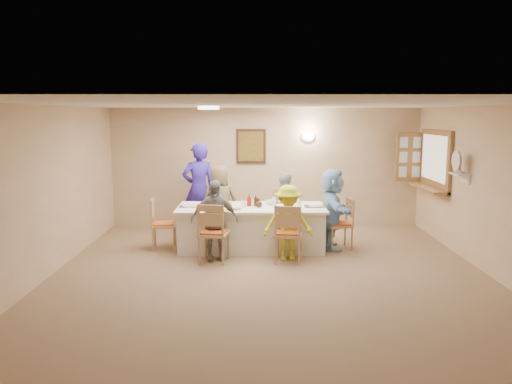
{
  "coord_description": "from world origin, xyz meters",
  "views": [
    {
      "loc": [
        -0.22,
        -7.02,
        2.36
      ],
      "look_at": [
        -0.2,
        1.4,
        1.05
      ],
      "focal_mm": 35.0,
      "sensor_mm": 36.0,
      "label": 1
    }
  ],
  "objects_px": {
    "chair_back_left": "(221,215)",
    "diner_back_left": "(220,202)",
    "dining_table": "(252,228)",
    "diner_right_end": "(332,209)",
    "serving_hatch": "(435,160)",
    "chair_front_right": "(288,233)",
    "caregiver": "(199,189)",
    "chair_back_right": "(283,214)",
    "diner_front_right": "(288,223)",
    "diner_front_left": "(214,220)",
    "diner_back_right": "(283,206)",
    "chair_front_left": "(214,232)",
    "chair_right_end": "(339,224)",
    "desk_fan": "(459,165)",
    "condiment_ketchup": "(249,200)",
    "chair_left_end": "(164,224)"
  },
  "relations": [
    {
      "from": "diner_front_right",
      "to": "diner_front_left",
      "type": "bearing_deg",
      "value": 179.87
    },
    {
      "from": "chair_right_end",
      "to": "condiment_ketchup",
      "type": "height_order",
      "value": "condiment_ketchup"
    },
    {
      "from": "diner_right_end",
      "to": "dining_table",
      "type": "bearing_deg",
      "value": 88.47
    },
    {
      "from": "chair_front_left",
      "to": "diner_back_right",
      "type": "height_order",
      "value": "diner_back_right"
    },
    {
      "from": "chair_front_right",
      "to": "diner_front_right",
      "type": "relative_size",
      "value": 0.77
    },
    {
      "from": "dining_table",
      "to": "diner_back_right",
      "type": "relative_size",
      "value": 2.02
    },
    {
      "from": "chair_front_left",
      "to": "diner_front_right",
      "type": "bearing_deg",
      "value": -164.65
    },
    {
      "from": "chair_back_right",
      "to": "chair_front_right",
      "type": "xyz_separation_m",
      "value": [
        0.0,
        -1.6,
        0.01
      ]
    },
    {
      "from": "chair_right_end",
      "to": "desk_fan",
      "type": "bearing_deg",
      "value": 64.45
    },
    {
      "from": "chair_left_end",
      "to": "caregiver",
      "type": "relative_size",
      "value": 0.5
    },
    {
      "from": "diner_front_left",
      "to": "diner_back_left",
      "type": "bearing_deg",
      "value": 78.26
    },
    {
      "from": "diner_front_right",
      "to": "condiment_ketchup",
      "type": "relative_size",
      "value": 5.71
    },
    {
      "from": "dining_table",
      "to": "diner_right_end",
      "type": "bearing_deg",
      "value": 0.0
    },
    {
      "from": "chair_back_left",
      "to": "diner_right_end",
      "type": "height_order",
      "value": "diner_right_end"
    },
    {
      "from": "diner_back_right",
      "to": "diner_front_left",
      "type": "xyz_separation_m",
      "value": [
        -1.2,
        -1.36,
        0.02
      ]
    },
    {
      "from": "chair_right_end",
      "to": "diner_back_left",
      "type": "bearing_deg",
      "value": -116.43
    },
    {
      "from": "chair_back_right",
      "to": "diner_front_left",
      "type": "distance_m",
      "value": 1.91
    },
    {
      "from": "diner_front_right",
      "to": "diner_back_right",
      "type": "bearing_deg",
      "value": 89.87
    },
    {
      "from": "dining_table",
      "to": "chair_front_right",
      "type": "relative_size",
      "value": 2.7
    },
    {
      "from": "chair_left_end",
      "to": "diner_front_left",
      "type": "height_order",
      "value": "diner_front_left"
    },
    {
      "from": "desk_fan",
      "to": "diner_back_left",
      "type": "height_order",
      "value": "desk_fan"
    },
    {
      "from": "chair_back_right",
      "to": "chair_front_left",
      "type": "xyz_separation_m",
      "value": [
        -1.2,
        -1.6,
        0.02
      ]
    },
    {
      "from": "diner_back_right",
      "to": "caregiver",
      "type": "distance_m",
      "value": 1.74
    },
    {
      "from": "chair_left_end",
      "to": "chair_front_right",
      "type": "bearing_deg",
      "value": -116.09
    },
    {
      "from": "chair_back_left",
      "to": "diner_right_end",
      "type": "distance_m",
      "value": 2.19
    },
    {
      "from": "dining_table",
      "to": "chair_back_right",
      "type": "bearing_deg",
      "value": 53.13
    },
    {
      "from": "chair_right_end",
      "to": "dining_table",
      "type": "bearing_deg",
      "value": -98.88
    },
    {
      "from": "chair_right_end",
      "to": "condiment_ketchup",
      "type": "relative_size",
      "value": 4.17
    },
    {
      "from": "diner_front_left",
      "to": "serving_hatch",
      "type": "bearing_deg",
      "value": 8.19
    },
    {
      "from": "chair_back_left",
      "to": "diner_back_left",
      "type": "xyz_separation_m",
      "value": [
        0.0,
        -0.12,
        0.27
      ]
    },
    {
      "from": "dining_table",
      "to": "diner_front_left",
      "type": "xyz_separation_m",
      "value": [
        -0.6,
        -0.68,
        0.28
      ]
    },
    {
      "from": "chair_front_left",
      "to": "diner_back_right",
      "type": "xyz_separation_m",
      "value": [
        1.2,
        1.48,
        0.15
      ]
    },
    {
      "from": "chair_front_right",
      "to": "chair_right_end",
      "type": "xyz_separation_m",
      "value": [
        0.95,
        0.8,
        -0.03
      ]
    },
    {
      "from": "dining_table",
      "to": "caregiver",
      "type": "distance_m",
      "value": 1.64
    },
    {
      "from": "serving_hatch",
      "to": "diner_right_end",
      "type": "relative_size",
      "value": 1.05
    },
    {
      "from": "chair_front_right",
      "to": "diner_back_left",
      "type": "relative_size",
      "value": 0.67
    },
    {
      "from": "serving_hatch",
      "to": "chair_front_left",
      "type": "xyz_separation_m",
      "value": [
        -4.09,
        -1.6,
        -1.01
      ]
    },
    {
      "from": "chair_back_right",
      "to": "diner_back_right",
      "type": "xyz_separation_m",
      "value": [
        -0.0,
        -0.12,
        0.17
      ]
    },
    {
      "from": "diner_front_right",
      "to": "caregiver",
      "type": "distance_m",
      "value": 2.48
    },
    {
      "from": "caregiver",
      "to": "condiment_ketchup",
      "type": "bearing_deg",
      "value": 111.69
    },
    {
      "from": "desk_fan",
      "to": "chair_left_end",
      "type": "bearing_deg",
      "value": 173.66
    },
    {
      "from": "diner_back_right",
      "to": "caregiver",
      "type": "xyz_separation_m",
      "value": [
        -1.65,
        0.47,
        0.26
      ]
    },
    {
      "from": "dining_table",
      "to": "chair_front_left",
      "type": "xyz_separation_m",
      "value": [
        -0.6,
        -0.8,
        0.11
      ]
    },
    {
      "from": "chair_back_right",
      "to": "chair_front_left",
      "type": "bearing_deg",
      "value": -121.49
    },
    {
      "from": "serving_hatch",
      "to": "chair_front_right",
      "type": "xyz_separation_m",
      "value": [
        -2.89,
        -1.6,
        -1.02
      ]
    },
    {
      "from": "serving_hatch",
      "to": "caregiver",
      "type": "xyz_separation_m",
      "value": [
        -4.54,
        0.35,
        -0.59
      ]
    },
    {
      "from": "chair_front_left",
      "to": "chair_right_end",
      "type": "height_order",
      "value": "chair_front_left"
    },
    {
      "from": "diner_right_end",
      "to": "caregiver",
      "type": "bearing_deg",
      "value": 63.51
    },
    {
      "from": "chair_back_left",
      "to": "chair_back_right",
      "type": "relative_size",
      "value": 0.94
    },
    {
      "from": "diner_front_left",
      "to": "chair_left_end",
      "type": "bearing_deg",
      "value": 132.66
    }
  ]
}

